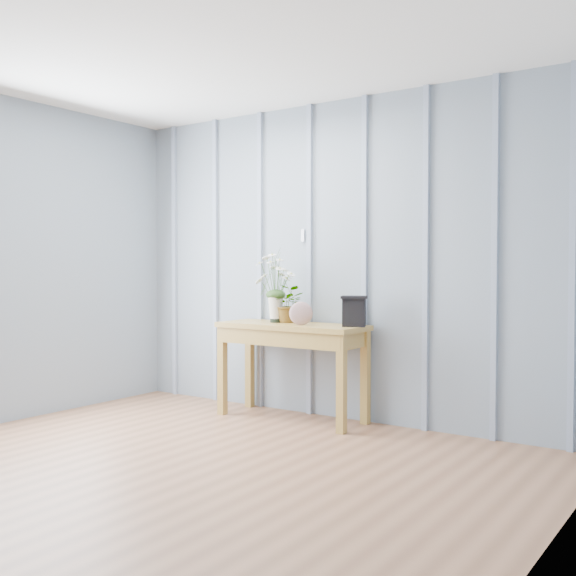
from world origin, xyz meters
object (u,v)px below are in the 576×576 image
Objects in this scene: carved_box at (354,311)px; sideboard at (292,338)px; daisy_vase at (276,278)px; felt_disc_vessel at (301,313)px.

sideboard is at bearing -175.06° from carved_box.
daisy_vase is at bearing -177.87° from carved_box.
sideboard is 2.09× the size of daisy_vase.
sideboard is at bearing -6.77° from daisy_vase.
daisy_vase is (-0.17, 0.02, 0.47)m from sideboard.
daisy_vase is 3.19× the size of felt_disc_vessel.
sideboard is 0.50m from daisy_vase.
daisy_vase is 2.50× the size of carved_box.
felt_disc_vessel reaches higher than sideboard.
felt_disc_vessel is (0.14, -0.08, 0.20)m from sideboard.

